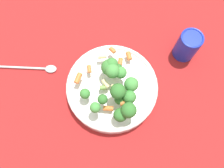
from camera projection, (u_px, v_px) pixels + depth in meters
ground_plane at (112, 90)px, 0.66m from camera, size 3.00×3.00×0.00m
bowl at (112, 87)px, 0.64m from camera, size 0.27×0.27×0.04m
pasta_salad at (116, 86)px, 0.58m from camera, size 0.21×0.19×0.08m
cup at (188, 45)px, 0.66m from camera, size 0.07×0.07×0.10m
spoon at (38, 68)px, 0.68m from camera, size 0.08×0.18×0.01m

